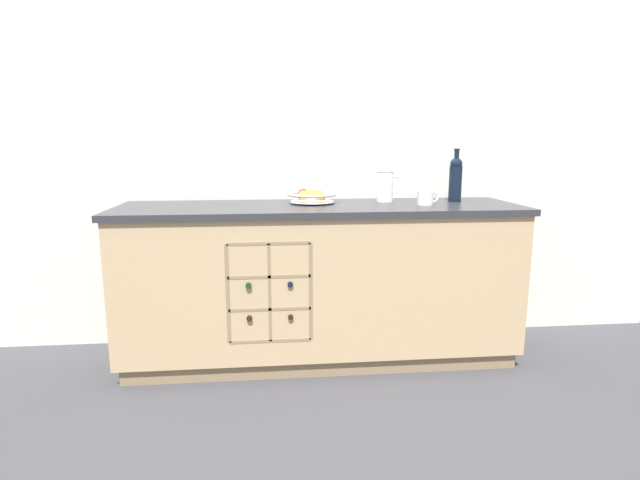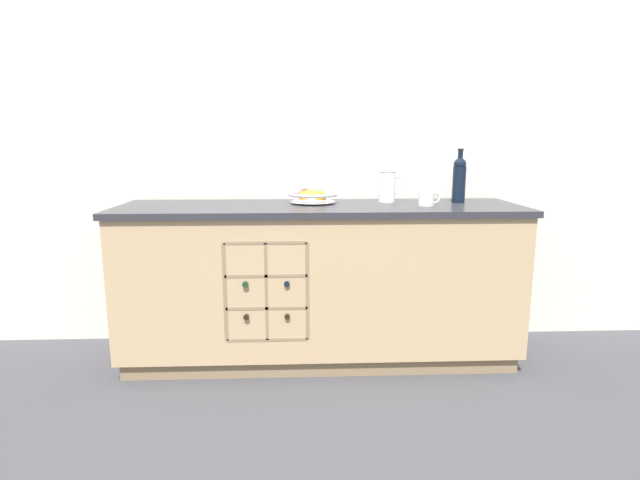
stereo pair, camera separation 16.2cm
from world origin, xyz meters
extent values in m
plane|color=#424247|center=(0.00, 0.00, 0.00)|extent=(14.00, 14.00, 0.00)
cube|color=silver|center=(0.00, 0.37, 1.27)|extent=(4.62, 0.06, 2.55)
cube|color=#8B7354|center=(0.00, 0.00, 0.04)|extent=(2.16, 0.53, 0.09)
cube|color=tan|center=(0.00, 0.00, 0.48)|extent=(2.22, 0.59, 0.78)
cube|color=#2D2D33|center=(0.00, 0.00, 0.89)|extent=(2.26, 0.63, 0.03)
cube|color=#8B7354|center=(-0.29, -0.20, 0.49)|extent=(0.42, 0.01, 0.52)
cube|color=#8B7354|center=(-0.50, -0.25, 0.49)|extent=(0.02, 0.10, 0.52)
cube|color=#8B7354|center=(-0.08, -0.25, 0.49)|extent=(0.02, 0.10, 0.52)
cube|color=#8B7354|center=(-0.29, -0.25, 0.23)|extent=(0.42, 0.10, 0.02)
cube|color=#8B7354|center=(-0.29, -0.25, 0.40)|extent=(0.42, 0.10, 0.02)
cube|color=#8B7354|center=(-0.29, -0.25, 0.58)|extent=(0.42, 0.10, 0.02)
cube|color=#8B7354|center=(-0.29, -0.25, 0.75)|extent=(0.42, 0.10, 0.02)
cube|color=#8B7354|center=(-0.29, -0.25, 0.49)|extent=(0.02, 0.10, 0.52)
cylinder|color=black|center=(-0.40, -0.15, 0.36)|extent=(0.08, 0.18, 0.08)
cylinder|color=black|center=(-0.40, -0.28, 0.36)|extent=(0.03, 0.08, 0.03)
cylinder|color=black|center=(-0.18, -0.13, 0.36)|extent=(0.07, 0.20, 0.07)
cylinder|color=black|center=(-0.18, -0.27, 0.36)|extent=(0.03, 0.09, 0.03)
cylinder|color=#19381E|center=(-0.40, -0.14, 0.54)|extent=(0.08, 0.19, 0.08)
cylinder|color=#19381E|center=(-0.40, -0.28, 0.54)|extent=(0.03, 0.08, 0.03)
cylinder|color=black|center=(-0.18, -0.11, 0.54)|extent=(0.08, 0.22, 0.08)
cylinder|color=black|center=(-0.18, -0.27, 0.54)|extent=(0.03, 0.09, 0.03)
cylinder|color=silver|center=(-0.04, 0.09, 0.91)|extent=(0.13, 0.13, 0.01)
cone|color=silver|center=(-0.04, 0.09, 0.94)|extent=(0.26, 0.26, 0.05)
torus|color=silver|center=(-0.04, 0.09, 0.96)|extent=(0.29, 0.29, 0.02)
sphere|color=#7FA838|center=(-0.04, 0.10, 0.95)|extent=(0.08, 0.08, 0.08)
sphere|color=red|center=(-0.08, 0.15, 0.95)|extent=(0.07, 0.07, 0.07)
sphere|color=gold|center=(0.00, 0.04, 0.95)|extent=(0.07, 0.07, 0.07)
sphere|color=gold|center=(-0.09, 0.05, 0.95)|extent=(0.07, 0.07, 0.07)
cylinder|color=white|center=(0.40, 0.14, 1.00)|extent=(0.10, 0.10, 0.18)
torus|color=white|center=(0.40, 0.14, 1.09)|extent=(0.10, 0.10, 0.01)
torus|color=white|center=(0.46, 0.14, 1.01)|extent=(0.11, 0.01, 0.11)
cylinder|color=white|center=(0.59, -0.04, 0.95)|extent=(0.09, 0.09, 0.08)
torus|color=white|center=(0.64, -0.04, 0.95)|extent=(0.06, 0.01, 0.06)
cylinder|color=black|center=(0.82, 0.09, 1.01)|extent=(0.08, 0.08, 0.21)
sphere|color=black|center=(0.82, 0.09, 1.13)|extent=(0.07, 0.07, 0.07)
cylinder|color=black|center=(0.82, 0.09, 1.16)|extent=(0.03, 0.03, 0.09)
cylinder|color=black|center=(0.82, 0.09, 1.21)|extent=(0.03, 0.03, 0.01)
camera|label=1|loc=(-0.28, -2.77, 1.24)|focal=28.00mm
camera|label=2|loc=(-0.12, -2.78, 1.24)|focal=28.00mm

